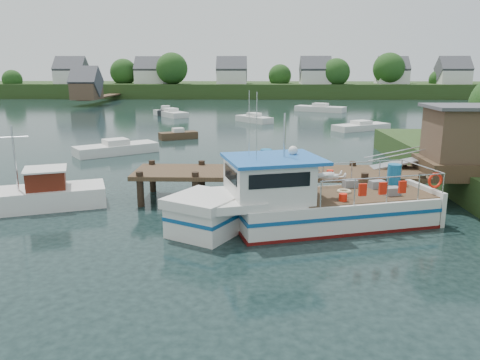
{
  "coord_description": "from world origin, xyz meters",
  "views": [
    {
      "loc": [
        -0.41,
        -21.5,
        6.12
      ],
      "look_at": [
        -1.0,
        -1.5,
        1.3
      ],
      "focal_mm": 35.0,
      "sensor_mm": 36.0,
      "label": 1
    }
  ],
  "objects_px": {
    "moored_rowboat": "(178,135)",
    "moored_b": "(254,119)",
    "lobster_boat": "(301,203)",
    "moored_e": "(166,111)",
    "work_boat": "(29,196)",
    "dock": "(403,154)",
    "moored_far": "(320,108)",
    "moored_a": "(116,148)",
    "moored_c": "(361,126)",
    "moored_d": "(171,113)"
  },
  "relations": [
    {
      "from": "work_boat",
      "to": "moored_b",
      "type": "relative_size",
      "value": 1.43
    },
    {
      "from": "moored_far",
      "to": "dock",
      "type": "bearing_deg",
      "value": -81.54
    },
    {
      "from": "moored_rowboat",
      "to": "moored_d",
      "type": "height_order",
      "value": "moored_d"
    },
    {
      "from": "moored_far",
      "to": "moored_a",
      "type": "bearing_deg",
      "value": -107.99
    },
    {
      "from": "moored_far",
      "to": "moored_c",
      "type": "bearing_deg",
      "value": -74.61
    },
    {
      "from": "work_boat",
      "to": "moored_e",
      "type": "distance_m",
      "value": 42.7
    },
    {
      "from": "moored_far",
      "to": "moored_b",
      "type": "relative_size",
      "value": 1.52
    },
    {
      "from": "moored_d",
      "to": "moored_e",
      "type": "xyz_separation_m",
      "value": [
        -1.0,
        2.05,
        0.05
      ]
    },
    {
      "from": "moored_far",
      "to": "moored_b",
      "type": "xyz_separation_m",
      "value": [
        -9.47,
        -13.8,
        -0.04
      ]
    },
    {
      "from": "moored_rowboat",
      "to": "moored_a",
      "type": "height_order",
      "value": "moored_a"
    },
    {
      "from": "lobster_boat",
      "to": "moored_rowboat",
      "type": "relative_size",
      "value": 3.15
    },
    {
      "from": "moored_rowboat",
      "to": "work_boat",
      "type": "bearing_deg",
      "value": -95.26
    },
    {
      "from": "work_boat",
      "to": "moored_far",
      "type": "distance_m",
      "value": 51.71
    },
    {
      "from": "moored_rowboat",
      "to": "moored_c",
      "type": "xyz_separation_m",
      "value": [
        17.46,
        6.59,
        -0.01
      ]
    },
    {
      "from": "moored_a",
      "to": "moored_d",
      "type": "bearing_deg",
      "value": 75.18
    },
    {
      "from": "lobster_boat",
      "to": "moored_b",
      "type": "xyz_separation_m",
      "value": [
        -1.84,
        36.18,
        -0.56
      ]
    },
    {
      "from": "work_boat",
      "to": "moored_b",
      "type": "bearing_deg",
      "value": 53.01
    },
    {
      "from": "moored_rowboat",
      "to": "moored_b",
      "type": "relative_size",
      "value": 0.72
    },
    {
      "from": "moored_b",
      "to": "moored_c",
      "type": "height_order",
      "value": "moored_b"
    },
    {
      "from": "work_boat",
      "to": "moored_rowboat",
      "type": "height_order",
      "value": "work_boat"
    },
    {
      "from": "dock",
      "to": "lobster_boat",
      "type": "bearing_deg",
      "value": -142.4
    },
    {
      "from": "lobster_boat",
      "to": "moored_e",
      "type": "relative_size",
      "value": 2.52
    },
    {
      "from": "work_boat",
      "to": "moored_far",
      "type": "relative_size",
      "value": 0.95
    },
    {
      "from": "moored_c",
      "to": "moored_b",
      "type": "bearing_deg",
      "value": 128.9
    },
    {
      "from": "work_boat",
      "to": "moored_a",
      "type": "relative_size",
      "value": 1.18
    },
    {
      "from": "moored_far",
      "to": "moored_c",
      "type": "relative_size",
      "value": 1.18
    },
    {
      "from": "moored_far",
      "to": "moored_a",
      "type": "height_order",
      "value": "moored_far"
    },
    {
      "from": "dock",
      "to": "moored_d",
      "type": "relative_size",
      "value": 2.63
    },
    {
      "from": "moored_rowboat",
      "to": "moored_e",
      "type": "height_order",
      "value": "moored_e"
    },
    {
      "from": "dock",
      "to": "moored_a",
      "type": "xyz_separation_m",
      "value": [
        -16.93,
        11.83,
        -1.84
      ]
    },
    {
      "from": "moored_rowboat",
      "to": "moored_far",
      "type": "relative_size",
      "value": 0.47
    },
    {
      "from": "moored_e",
      "to": "moored_rowboat",
      "type": "bearing_deg",
      "value": -87.86
    },
    {
      "from": "lobster_boat",
      "to": "moored_b",
      "type": "relative_size",
      "value": 2.27
    },
    {
      "from": "moored_c",
      "to": "moored_e",
      "type": "height_order",
      "value": "moored_e"
    },
    {
      "from": "moored_b",
      "to": "moored_e",
      "type": "bearing_deg",
      "value": 159.12
    },
    {
      "from": "moored_b",
      "to": "moored_rowboat",
      "type": "bearing_deg",
      "value": -101.9
    },
    {
      "from": "work_boat",
      "to": "moored_c",
      "type": "relative_size",
      "value": 1.11
    },
    {
      "from": "dock",
      "to": "lobster_boat",
      "type": "height_order",
      "value": "lobster_boat"
    },
    {
      "from": "moored_b",
      "to": "moored_far",
      "type": "bearing_deg",
      "value": 70.65
    },
    {
      "from": "moored_e",
      "to": "lobster_boat",
      "type": "bearing_deg",
      "value": -84.22
    },
    {
      "from": "dock",
      "to": "moored_b",
      "type": "height_order",
      "value": "dock"
    },
    {
      "from": "moored_b",
      "to": "moored_d",
      "type": "bearing_deg",
      "value": 163.99
    },
    {
      "from": "work_boat",
      "to": "moored_e",
      "type": "xyz_separation_m",
      "value": [
        -1.78,
        42.67,
        -0.15
      ]
    },
    {
      "from": "work_boat",
      "to": "moored_rowboat",
      "type": "xyz_separation_m",
      "value": [
        3.33,
        21.03,
        -0.23
      ]
    },
    {
      "from": "work_boat",
      "to": "moored_rowboat",
      "type": "distance_m",
      "value": 21.3
    },
    {
      "from": "lobster_boat",
      "to": "work_boat",
      "type": "bearing_deg",
      "value": 154.25
    },
    {
      "from": "work_boat",
      "to": "moored_rowboat",
      "type": "relative_size",
      "value": 2.0
    },
    {
      "from": "moored_e",
      "to": "dock",
      "type": "bearing_deg",
      "value": -76.59
    },
    {
      "from": "moored_c",
      "to": "dock",
      "type": "bearing_deg",
      "value": -118.66
    },
    {
      "from": "dock",
      "to": "work_boat",
      "type": "relative_size",
      "value": 2.39
    }
  ]
}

